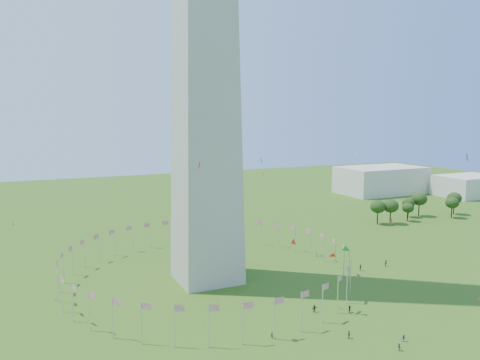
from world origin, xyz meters
The scene contains 6 objects.
flag_ring centered at (0.00, 50.00, 4.50)m, with size 80.24×80.24×9.00m.
gov_building_east_a centered at (150.00, 150.00, 8.00)m, with size 50.00×30.00×16.00m, color beige.
gov_building_east_b centered at (190.00, 120.00, 6.00)m, with size 35.00×25.00×12.00m, color beige.
crowd centered at (14.90, 8.11, 0.86)m, with size 93.00×60.30×1.91m.
kites_aloft centered at (15.14, 27.56, 17.43)m, with size 105.53×71.36×35.68m.
tree_line_east centered at (114.49, 85.29, 5.05)m, with size 53.80×15.62×10.96m.
Camera 1 is at (-44.84, -71.35, 46.31)m, focal length 35.00 mm.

